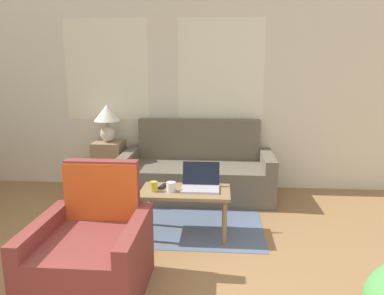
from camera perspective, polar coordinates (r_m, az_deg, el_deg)
wall_back at (r=4.98m, az=-3.36°, el=8.85°), size 6.97×0.06×2.60m
rug at (r=4.23m, az=-0.31°, el=-9.91°), size 1.53×1.76×0.01m
couch at (r=4.71m, az=0.85°, el=-4.10°), size 1.85×0.80×0.94m
armchair at (r=2.89m, az=-14.94°, el=-15.58°), size 0.77×0.81×0.90m
side_table at (r=5.02m, az=-12.47°, el=-2.77°), size 0.37×0.37×0.65m
table_lamp at (r=4.90m, az=-12.81°, el=4.38°), size 0.33×0.33×0.48m
coffee_table at (r=3.60m, az=-1.03°, el=-7.46°), size 0.85×0.46×0.45m
laptop at (r=3.61m, az=1.31°, el=-5.45°), size 0.36×0.29×0.24m
cup_navy at (r=3.56m, az=-5.85°, el=-5.92°), size 0.07×0.07×0.09m
cup_yellow at (r=3.54m, az=-3.21°, el=-5.98°), size 0.09×0.09×0.09m
tv_remote at (r=3.67m, az=-4.47°, el=-5.91°), size 0.08×0.16×0.02m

